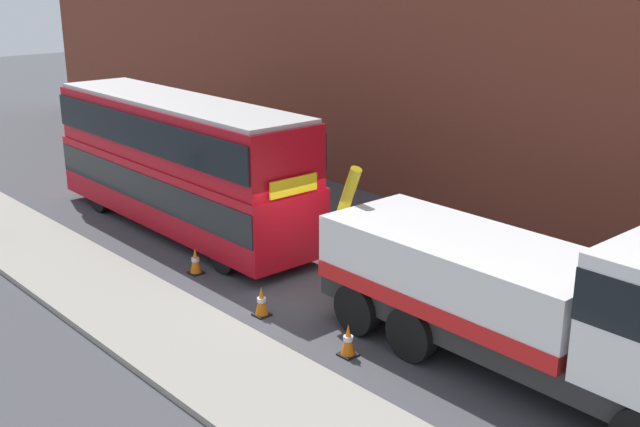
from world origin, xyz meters
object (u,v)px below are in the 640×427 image
at_px(recovery_tow_truck, 539,299).
at_px(traffic_cone_midway, 262,302).
at_px(traffic_cone_near_truck, 348,341).
at_px(double_decker_bus, 178,159).
at_px(traffic_cone_near_bus, 196,261).

distance_m(recovery_tow_truck, traffic_cone_midway, 6.43).
bearing_deg(traffic_cone_near_truck, traffic_cone_midway, -177.26).
distance_m(double_decker_bus, traffic_cone_near_bus, 4.28).
xyz_separation_m(traffic_cone_midway, traffic_cone_near_truck, (2.75, 0.13, 0.00)).
height_order(traffic_cone_near_bus, traffic_cone_midway, same).
distance_m(recovery_tow_truck, traffic_cone_near_bus, 9.42).
distance_m(recovery_tow_truck, double_decker_bus, 12.57).
relative_size(double_decker_bus, traffic_cone_near_truck, 15.39).
relative_size(recovery_tow_truck, traffic_cone_midway, 14.11).
bearing_deg(traffic_cone_midway, double_decker_bus, 162.75).
bearing_deg(traffic_cone_near_truck, traffic_cone_near_bus, 178.25).
height_order(double_decker_bus, traffic_cone_near_truck, double_decker_bus).
bearing_deg(traffic_cone_near_bus, traffic_cone_near_truck, -1.75).
bearing_deg(traffic_cone_near_bus, recovery_tow_truck, 10.77).
height_order(traffic_cone_midway, traffic_cone_near_truck, same).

